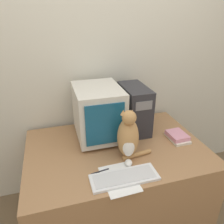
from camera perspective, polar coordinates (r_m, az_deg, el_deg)
name	(u,v)px	position (r m, az deg, el deg)	size (l,w,h in m)	color
wall_back	(99,68)	(2.04, -3.34, 11.33)	(7.00, 0.05, 2.50)	beige
desk	(116,182)	(2.00, 1.03, -17.87)	(1.41, 0.95, 0.74)	#9E7047
crt_monitor	(98,112)	(1.80, -3.64, -0.07)	(0.37, 0.47, 0.44)	beige
computer_tower	(134,109)	(1.93, 5.82, 0.85)	(0.20, 0.39, 0.41)	#28282D
keyboard	(124,177)	(1.48, 3.24, -16.66)	(0.45, 0.16, 0.02)	silver
cat	(128,137)	(1.59, 4.26, -6.54)	(0.28, 0.28, 0.39)	#B7844C
book_stack	(177,136)	(1.93, 16.68, -6.11)	(0.15, 0.21, 0.05)	beige
pen	(100,171)	(1.54, -3.13, -15.24)	(0.13, 0.03, 0.01)	black
paper_sheet	(119,179)	(1.49, 1.90, -17.01)	(0.22, 0.30, 0.00)	white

